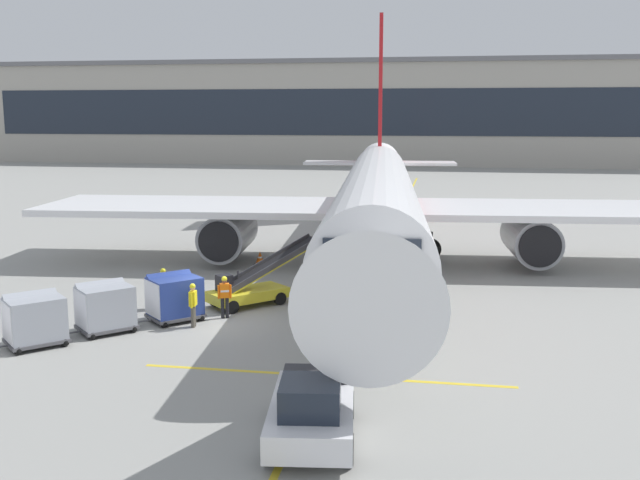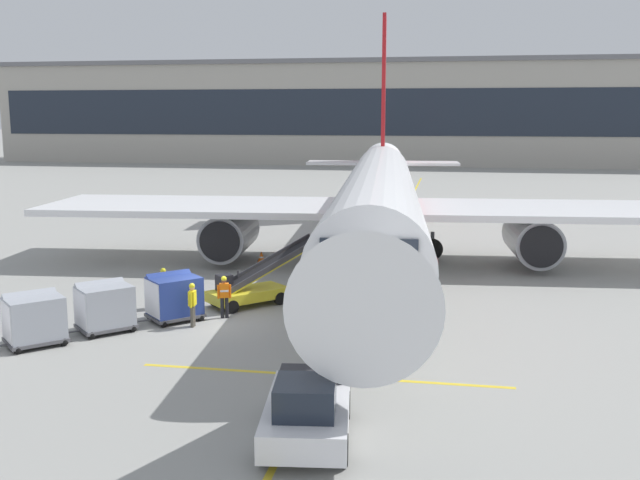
# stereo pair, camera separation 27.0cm
# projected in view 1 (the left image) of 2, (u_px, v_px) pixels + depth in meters

# --- Properties ---
(ground_plane) EXTENTS (600.00, 600.00, 0.00)m
(ground_plane) POSITION_uv_depth(u_px,v_px,m) (211.00, 322.00, 29.53)
(ground_plane) COLOR gray
(parked_airplane) EXTENTS (37.65, 48.09, 15.68)m
(parked_airplane) POSITION_uv_depth(u_px,v_px,m) (377.00, 199.00, 40.69)
(parked_airplane) COLOR white
(parked_airplane) RESTS_ON ground
(belt_loader) EXTENTS (4.64, 4.77, 2.76)m
(belt_loader) POSITION_uv_depth(u_px,v_px,m) (253.00, 286.00, 32.13)
(belt_loader) COLOR gold
(belt_loader) RESTS_ON ground
(baggage_cart_lead) EXTENTS (2.54, 2.55, 1.91)m
(baggage_cart_lead) POSITION_uv_depth(u_px,v_px,m) (174.00, 296.00, 29.63)
(baggage_cart_lead) COLOR #515156
(baggage_cart_lead) RESTS_ON ground
(baggage_cart_second) EXTENTS (2.54, 2.55, 1.91)m
(baggage_cart_second) POSITION_uv_depth(u_px,v_px,m) (105.00, 306.00, 28.10)
(baggage_cart_second) COLOR #515156
(baggage_cart_second) RESTS_ON ground
(baggage_cart_third) EXTENTS (2.54, 2.55, 1.91)m
(baggage_cart_third) POSITION_uv_depth(u_px,v_px,m) (34.00, 319.00, 26.41)
(baggage_cart_third) COLOR #515156
(baggage_cart_third) RESTS_ON ground
(pushback_tug) EXTENTS (2.62, 4.62, 1.83)m
(pushback_tug) POSITION_uv_depth(u_px,v_px,m) (312.00, 410.00, 18.77)
(pushback_tug) COLOR silver
(pushback_tug) RESTS_ON ground
(ground_crew_by_loader) EXTENTS (0.44, 0.44, 1.74)m
(ground_crew_by_loader) POSITION_uv_depth(u_px,v_px,m) (163.00, 285.00, 31.48)
(ground_crew_by_loader) COLOR #333847
(ground_crew_by_loader) RESTS_ON ground
(ground_crew_by_carts) EXTENTS (0.54, 0.36, 1.74)m
(ground_crew_by_carts) POSITION_uv_depth(u_px,v_px,m) (225.00, 294.00, 29.96)
(ground_crew_by_carts) COLOR black
(ground_crew_by_carts) RESTS_ON ground
(ground_crew_marshaller) EXTENTS (0.44, 0.44, 1.74)m
(ground_crew_marshaller) POSITION_uv_depth(u_px,v_px,m) (173.00, 294.00, 30.02)
(ground_crew_marshaller) COLOR black
(ground_crew_marshaller) RESTS_ON ground
(ground_crew_wingwalker) EXTENTS (0.27, 0.57, 1.74)m
(ground_crew_wingwalker) POSITION_uv_depth(u_px,v_px,m) (193.00, 302.00, 28.71)
(ground_crew_wingwalker) COLOR #514C42
(ground_crew_wingwalker) RESTS_ON ground
(safety_cone_engine_keepout) EXTENTS (0.68, 0.68, 0.76)m
(safety_cone_engine_keepout) POSITION_uv_depth(u_px,v_px,m) (260.00, 258.00, 40.52)
(safety_cone_engine_keepout) COLOR black
(safety_cone_engine_keepout) RESTS_ON ground
(apron_guidance_line_lead_in) EXTENTS (0.20, 110.00, 0.01)m
(apron_guidance_line_lead_in) POSITION_uv_depth(u_px,v_px,m) (375.00, 265.00, 40.46)
(apron_guidance_line_lead_in) COLOR yellow
(apron_guidance_line_lead_in) RESTS_ON ground
(apron_guidance_line_stop_bar) EXTENTS (12.00, 0.20, 0.01)m
(apron_guidance_line_stop_bar) POSITION_uv_depth(u_px,v_px,m) (325.00, 376.00, 23.51)
(apron_guidance_line_stop_bar) COLOR yellow
(apron_guidance_line_stop_bar) RESTS_ON ground
(terminal_building) EXTENTS (115.83, 15.82, 16.44)m
(terminal_building) POSITION_uv_depth(u_px,v_px,m) (343.00, 113.00, 121.36)
(terminal_building) COLOR #A8A399
(terminal_building) RESTS_ON ground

